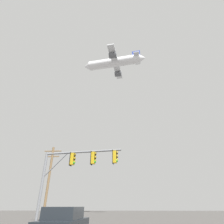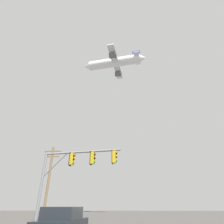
{
  "view_description": "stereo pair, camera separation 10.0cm",
  "coord_description": "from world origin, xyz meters",
  "px_view_note": "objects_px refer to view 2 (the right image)",
  "views": [
    {
      "loc": [
        0.56,
        -6.95,
        1.62
      ],
      "look_at": [
        -0.94,
        19.48,
        15.42
      ],
      "focal_mm": 29.09,
      "sensor_mm": 36.0,
      "label": 1
    },
    {
      "loc": [
        0.66,
        -6.95,
        1.62
      ],
      "look_at": [
        -0.94,
        19.48,
        15.42
      ],
      "focal_mm": 29.09,
      "sensor_mm": 36.0,
      "label": 2
    }
  ],
  "objects_px": {
    "signal_pole_near": "(74,166)",
    "parked_car": "(63,224)",
    "utility_pole": "(49,179)",
    "airplane": "(114,63)"
  },
  "relations": [
    {
      "from": "utility_pole",
      "to": "parked_car",
      "type": "bearing_deg",
      "value": -63.87
    },
    {
      "from": "signal_pole_near",
      "to": "airplane",
      "type": "relative_size",
      "value": 0.31
    },
    {
      "from": "utility_pole",
      "to": "parked_car",
      "type": "relative_size",
      "value": 2.04
    },
    {
      "from": "utility_pole",
      "to": "airplane",
      "type": "bearing_deg",
      "value": 71.4
    },
    {
      "from": "signal_pole_near",
      "to": "airplane",
      "type": "bearing_deg",
      "value": 86.37
    },
    {
      "from": "airplane",
      "to": "signal_pole_near",
      "type": "bearing_deg",
      "value": -93.63
    },
    {
      "from": "utility_pole",
      "to": "airplane",
      "type": "relative_size",
      "value": 0.42
    },
    {
      "from": "signal_pole_near",
      "to": "parked_car",
      "type": "distance_m",
      "value": 4.97
    },
    {
      "from": "signal_pole_near",
      "to": "utility_pole",
      "type": "xyz_separation_m",
      "value": [
        -5.28,
        8.57,
        0.16
      ]
    },
    {
      "from": "utility_pole",
      "to": "airplane",
      "type": "xyz_separation_m",
      "value": [
        7.18,
        21.34,
        37.95
      ]
    }
  ]
}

